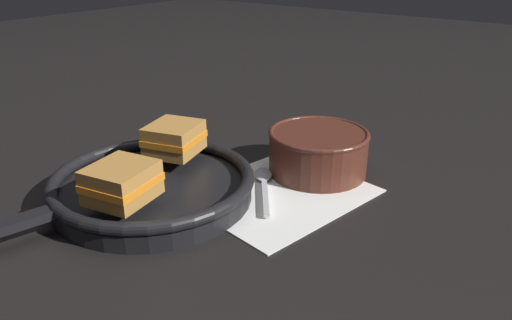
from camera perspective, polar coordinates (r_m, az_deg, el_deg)
ground_plane at (r=0.77m, az=-0.12°, el=-2.72°), size 4.00×4.00×0.00m
napkin at (r=0.74m, az=2.54°, el=-3.71°), size 0.28×0.25×0.00m
soup_bowl at (r=0.80m, az=7.11°, el=1.18°), size 0.16×0.16×0.07m
spoon at (r=0.77m, az=0.93°, el=-2.34°), size 0.13×0.11×0.01m
skillet at (r=0.73m, az=-11.82°, el=-2.97°), size 0.41×0.29×0.04m
sandwich_near_left at (r=0.65m, az=-15.11°, el=-2.49°), size 0.09×0.09×0.05m
sandwich_near_right at (r=0.78m, az=-9.32°, el=2.45°), size 0.10×0.09×0.05m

